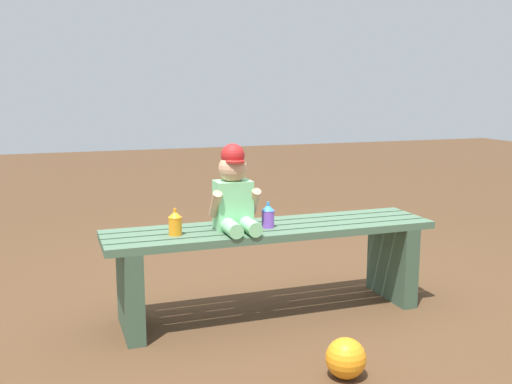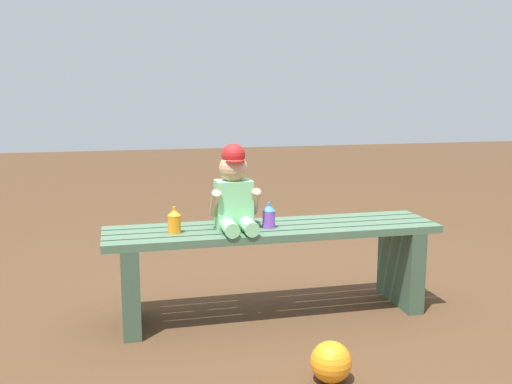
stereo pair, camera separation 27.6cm
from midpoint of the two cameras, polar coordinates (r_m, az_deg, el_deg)
name	(u,v)px [view 2 (the right image)]	position (r m, az deg, el deg)	size (l,w,h in m)	color
ground_plane	(272,313)	(3.01, 4.26, -11.61)	(16.00, 16.00, 0.00)	#4C331E
park_bench	(273,255)	(2.91, 4.34, -6.06)	(1.61, 0.38, 0.45)	#47664C
child_figure	(234,192)	(2.77, 0.75, -0.04)	(0.23, 0.27, 0.40)	#7FCC8C
sippy_cup_left	(174,221)	(2.73, -4.99, -2.80)	(0.06, 0.06, 0.12)	orange
sippy_cup_right	(269,216)	(2.82, 4.05, -2.33)	(0.06, 0.06, 0.12)	#8C4CCC
toy_ball	(331,362)	(2.37, 10.67, -15.83)	(0.16, 0.16, 0.16)	orange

